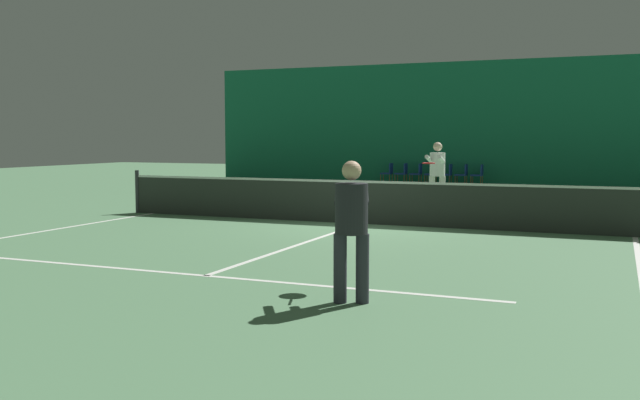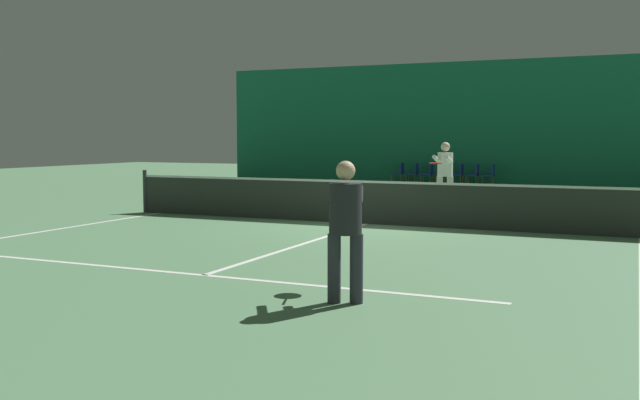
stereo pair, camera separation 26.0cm
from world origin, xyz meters
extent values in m
plane|color=#56845B|center=(0.00, 0.00, 0.00)|extent=(60.00, 60.00, 0.00)
cube|color=#196B4C|center=(0.00, 13.95, 2.45)|extent=(23.00, 0.12, 4.91)
cube|color=white|center=(0.00, 11.90, 0.00)|extent=(11.00, 0.10, 0.00)
cube|color=white|center=(0.00, 6.40, 0.00)|extent=(8.25, 0.10, 0.00)
cube|color=white|center=(0.00, -6.40, 0.00)|extent=(8.25, 0.10, 0.00)
cube|color=white|center=(-5.50, 0.00, 0.00)|extent=(0.10, 23.80, 0.00)
cube|color=white|center=(0.00, 0.00, 0.00)|extent=(0.10, 12.80, 0.00)
cube|color=#2D332D|center=(0.00, 0.00, 0.47)|extent=(11.90, 0.02, 0.95)
cube|color=white|center=(0.00, 0.00, 0.92)|extent=(11.90, 0.02, 0.05)
cylinder|color=#333338|center=(-5.95, 0.00, 0.53)|extent=(0.10, 0.10, 1.07)
cylinder|color=#2D2D38|center=(2.27, -7.17, 0.40)|extent=(0.20, 0.20, 0.79)
cylinder|color=#2D2D38|center=(2.50, -7.09, 0.40)|extent=(0.20, 0.20, 0.79)
cylinder|color=#232328|center=(2.38, -7.13, 1.08)|extent=(0.48, 0.48, 0.58)
sphere|color=#DBAD89|center=(2.38, -7.13, 1.51)|extent=(0.22, 0.22, 0.22)
cylinder|color=#232328|center=(2.16, -6.94, 1.21)|extent=(0.28, 0.55, 0.23)
cylinder|color=#232328|center=(2.43, -6.83, 1.21)|extent=(0.28, 0.55, 0.23)
cylinder|color=black|center=(2.15, -6.50, 1.14)|extent=(0.13, 0.30, 0.03)
torus|color=black|center=(2.05, -6.21, 1.14)|extent=(0.42, 0.42, 0.03)
cylinder|color=silver|center=(2.05, -6.21, 1.14)|extent=(0.35, 0.35, 0.00)
cylinder|color=beige|center=(0.87, 3.98, 0.43)|extent=(0.17, 0.17, 0.86)
cylinder|color=beige|center=(0.60, 3.98, 0.43)|extent=(0.17, 0.17, 0.86)
cylinder|color=white|center=(0.73, 3.98, 1.18)|extent=(0.41, 0.41, 0.62)
sphere|color=beige|center=(0.73, 3.98, 1.64)|extent=(0.24, 0.24, 0.24)
cylinder|color=white|center=(0.90, 3.70, 1.32)|extent=(0.11, 0.60, 0.25)
cylinder|color=white|center=(0.58, 3.69, 1.32)|extent=(0.11, 0.60, 0.25)
cylinder|color=black|center=(0.75, 3.26, 1.24)|extent=(0.03, 0.31, 0.03)
torus|color=red|center=(0.75, 2.96, 1.24)|extent=(0.34, 0.34, 0.03)
cylinder|color=silver|center=(0.75, 2.96, 1.24)|extent=(0.28, 0.28, 0.00)
cylinder|color=brown|center=(-3.81, 13.59, 0.20)|extent=(0.03, 0.03, 0.39)
cylinder|color=brown|center=(-3.81, 13.21, 0.20)|extent=(0.03, 0.03, 0.39)
cylinder|color=brown|center=(-3.43, 13.59, 0.20)|extent=(0.03, 0.03, 0.39)
cylinder|color=brown|center=(-3.43, 13.21, 0.20)|extent=(0.03, 0.03, 0.39)
cube|color=navy|center=(-3.62, 13.40, 0.41)|extent=(0.44, 0.44, 0.05)
cube|color=navy|center=(-3.42, 13.40, 0.64)|extent=(0.04, 0.44, 0.40)
cylinder|color=brown|center=(-3.19, 13.59, 0.20)|extent=(0.03, 0.03, 0.39)
cylinder|color=brown|center=(-3.19, 13.21, 0.20)|extent=(0.03, 0.03, 0.39)
cylinder|color=brown|center=(-2.81, 13.59, 0.20)|extent=(0.03, 0.03, 0.39)
cylinder|color=brown|center=(-2.81, 13.21, 0.20)|extent=(0.03, 0.03, 0.39)
cube|color=navy|center=(-3.00, 13.40, 0.41)|extent=(0.44, 0.44, 0.05)
cube|color=navy|center=(-2.80, 13.40, 0.64)|extent=(0.04, 0.44, 0.40)
cylinder|color=brown|center=(-2.58, 13.59, 0.20)|extent=(0.03, 0.03, 0.39)
cylinder|color=brown|center=(-2.58, 13.21, 0.20)|extent=(0.03, 0.03, 0.39)
cylinder|color=brown|center=(-2.20, 13.59, 0.20)|extent=(0.03, 0.03, 0.39)
cylinder|color=brown|center=(-2.20, 13.21, 0.20)|extent=(0.03, 0.03, 0.39)
cube|color=navy|center=(-2.39, 13.40, 0.41)|extent=(0.44, 0.44, 0.05)
cube|color=navy|center=(-2.19, 13.40, 0.64)|extent=(0.04, 0.44, 0.40)
cylinder|color=brown|center=(-1.96, 13.59, 0.20)|extent=(0.03, 0.03, 0.39)
cylinder|color=brown|center=(-1.96, 13.21, 0.20)|extent=(0.03, 0.03, 0.39)
cylinder|color=brown|center=(-1.58, 13.59, 0.20)|extent=(0.03, 0.03, 0.39)
cylinder|color=brown|center=(-1.58, 13.21, 0.20)|extent=(0.03, 0.03, 0.39)
cube|color=navy|center=(-1.77, 13.40, 0.41)|extent=(0.44, 0.44, 0.05)
cube|color=navy|center=(-1.57, 13.40, 0.64)|extent=(0.04, 0.44, 0.40)
cylinder|color=brown|center=(-1.35, 13.59, 0.20)|extent=(0.03, 0.03, 0.39)
cylinder|color=brown|center=(-1.35, 13.21, 0.20)|extent=(0.03, 0.03, 0.39)
cylinder|color=brown|center=(-0.97, 13.59, 0.20)|extent=(0.03, 0.03, 0.39)
cylinder|color=brown|center=(-0.97, 13.21, 0.20)|extent=(0.03, 0.03, 0.39)
cube|color=navy|center=(-1.16, 13.40, 0.41)|extent=(0.44, 0.44, 0.05)
cube|color=navy|center=(-0.96, 13.40, 0.64)|extent=(0.04, 0.44, 0.40)
cylinder|color=brown|center=(-0.73, 13.59, 0.20)|extent=(0.03, 0.03, 0.39)
cylinder|color=brown|center=(-0.73, 13.21, 0.20)|extent=(0.03, 0.03, 0.39)
cylinder|color=brown|center=(-0.35, 13.59, 0.20)|extent=(0.03, 0.03, 0.39)
cylinder|color=brown|center=(-0.35, 13.21, 0.20)|extent=(0.03, 0.03, 0.39)
cube|color=navy|center=(-0.54, 13.40, 0.41)|extent=(0.44, 0.44, 0.05)
cube|color=navy|center=(-0.34, 13.40, 0.64)|extent=(0.04, 0.44, 0.40)
cylinder|color=brown|center=(-0.12, 13.59, 0.20)|extent=(0.03, 0.03, 0.39)
cylinder|color=brown|center=(-0.12, 13.21, 0.20)|extent=(0.03, 0.03, 0.39)
cylinder|color=brown|center=(0.26, 13.59, 0.20)|extent=(0.03, 0.03, 0.39)
cylinder|color=brown|center=(0.26, 13.21, 0.20)|extent=(0.03, 0.03, 0.39)
cube|color=navy|center=(0.07, 13.40, 0.41)|extent=(0.44, 0.44, 0.05)
cube|color=navy|center=(0.27, 13.40, 0.64)|extent=(0.04, 0.44, 0.40)
camera|label=1|loc=(5.14, -14.65, 1.88)|focal=40.00mm
camera|label=2|loc=(5.38, -14.55, 1.88)|focal=40.00mm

